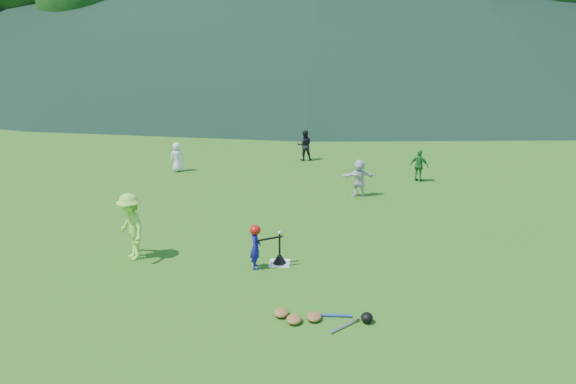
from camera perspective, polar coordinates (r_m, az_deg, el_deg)
The scene contains 13 objects.
ground at distance 12.58m, azimuth -0.85°, elevation -7.29°, with size 120.00×120.00×0.00m, color #2D6316.
home_plate at distance 12.57m, azimuth -0.85°, elevation -7.24°, with size 0.45×0.45×0.02m, color silver.
baseball at distance 12.29m, azimuth -0.87°, elevation -4.15°, with size 0.08×0.08×0.08m, color white.
batter_child at distance 12.20m, azimuth -3.32°, elevation -5.63°, with size 0.35×0.23×0.96m, color #17148F.
adult_coach at distance 13.04m, azimuth -15.66°, elevation -3.41°, with size 0.99×0.57×1.53m, color #91E643.
fielder_a at distance 20.32m, azimuth -11.20°, elevation 3.50°, with size 0.51×0.33×1.04m, color white.
fielder_b at distance 21.55m, azimuth 1.70°, elevation 4.77°, with size 0.57×0.44×1.17m, color black.
fielder_c at distance 19.19m, azimuth 13.19°, elevation 2.61°, with size 0.63×0.26×1.07m, color #216E29.
fielder_d at distance 17.23m, azimuth 7.24°, elevation 1.43°, with size 1.07×0.34×1.15m, color silver.
batting_tee at distance 12.52m, azimuth -0.86°, elevation -6.75°, with size 0.30×0.30×0.68m.
batter_gear at distance 12.05m, azimuth -3.24°, elevation -3.94°, with size 0.71×0.31×0.32m.
equipment_pile at distance 10.37m, azimuth 2.64°, elevation -12.55°, with size 1.80×0.76×0.19m.
outfield_fence at distance 39.67m, azimuth 2.78°, elevation 10.60°, with size 70.07×0.08×1.33m.
Camera 1 is at (1.04, -11.40, 5.20)m, focal length 35.00 mm.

